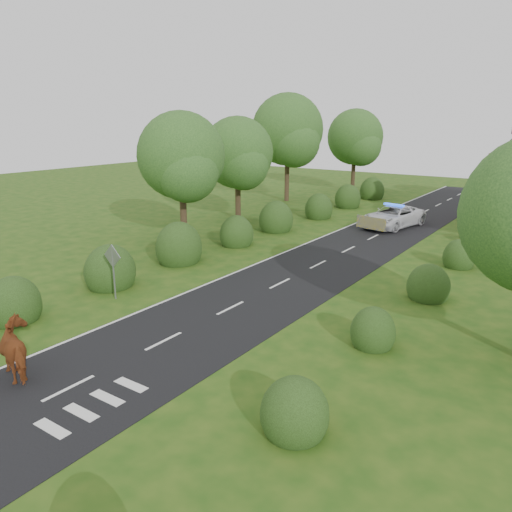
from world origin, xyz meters
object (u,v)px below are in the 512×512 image
Objects in this scene: road_sign at (113,264)px; police_van at (393,217)px; pedestrian_red at (474,213)px; pedestrian_purple at (482,214)px; cow at (21,353)px.

road_sign is 0.41× the size of police_van.
pedestrian_red is (9.64, 26.52, -0.76)m from road_sign.
pedestrian_purple is (5.29, 4.57, 0.03)m from police_van.
road_sign reaches higher than police_van.
road_sign is at bearing 80.47° from pedestrian_purple.
road_sign reaches higher than cow.
cow is at bearing 52.85° from pedestrian_red.
police_van is 6.53m from pedestrian_red.
road_sign is 1.52× the size of pedestrian_purple.
pedestrian_red is at bearing 55.01° from police_van.
road_sign is at bearing -141.55° from cow.
road_sign is 7.05m from cow.
pedestrian_red is (6.57, 32.81, 0.13)m from cow.
road_sign is at bearing 44.21° from pedestrian_red.
cow is 28.38m from police_van.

